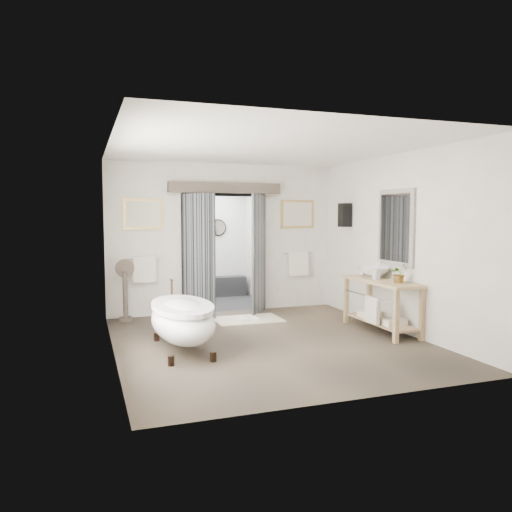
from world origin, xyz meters
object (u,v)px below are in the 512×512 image
object	(u,v)px
clawfoot_tub	(182,319)
rug	(248,319)
basin	(374,272)
vanity	(381,301)

from	to	relation	value
clawfoot_tub	rug	world-z (taller)	clawfoot_tub
clawfoot_tub	basin	size ratio (longest dim) A/B	3.58
rug	basin	xyz separation A→B (m)	(1.82, -1.28, 0.93)
clawfoot_tub	vanity	size ratio (longest dim) A/B	1.16
vanity	basin	size ratio (longest dim) A/B	3.08
clawfoot_tub	vanity	xyz separation A→B (m)	(3.28, 0.07, 0.06)
rug	vanity	bearing A→B (deg)	-41.71
rug	basin	distance (m)	2.41
clawfoot_tub	rug	xyz separation A→B (m)	(1.51, 1.64, -0.44)
basin	vanity	bearing A→B (deg)	-83.08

